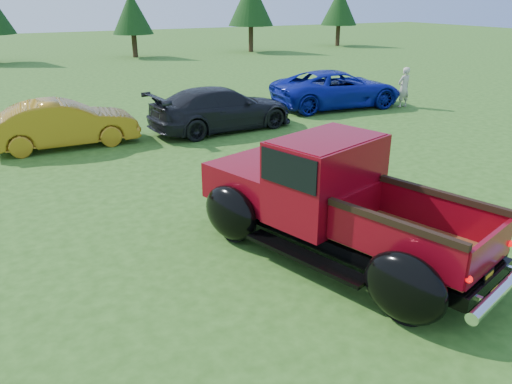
# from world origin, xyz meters

# --- Properties ---
(ground) EXTENTS (120.00, 120.00, 0.00)m
(ground) POSITION_xyz_m (0.00, 0.00, 0.00)
(ground) COLOR #2B5217
(ground) RESTS_ON ground
(tree_mid_right) EXTENTS (2.82, 2.82, 4.40)m
(tree_mid_right) POSITION_xyz_m (6.00, 30.00, 2.97)
(tree_mid_right) COLOR #332114
(tree_mid_right) RESTS_ON ground
(tree_east) EXTENTS (3.46, 3.46, 5.40)m
(tree_east) POSITION_xyz_m (15.00, 29.50, 3.66)
(tree_east) COLOR #332114
(tree_east) RESTS_ON ground
(tree_far_east) EXTENTS (3.07, 3.07, 4.80)m
(tree_far_east) POSITION_xyz_m (24.00, 30.50, 3.25)
(tree_far_east) COLOR #332114
(tree_far_east) RESTS_ON ground
(pickup_truck) EXTENTS (3.75, 5.67, 1.98)m
(pickup_truck) POSITION_xyz_m (1.40, -0.12, 0.94)
(pickup_truck) COLOR black
(pickup_truck) RESTS_ON ground
(show_car_yellow) EXTENTS (4.11, 1.46, 1.35)m
(show_car_yellow) POSITION_xyz_m (-1.67, 8.51, 0.68)
(show_car_yellow) COLOR #A77416
(show_car_yellow) RESTS_ON ground
(show_car_grey) EXTENTS (4.96, 2.39, 1.39)m
(show_car_grey) POSITION_xyz_m (3.16, 8.22, 0.70)
(show_car_grey) COLOR black
(show_car_grey) RESTS_ON ground
(show_car_blue) EXTENTS (5.36, 2.89, 1.43)m
(show_car_blue) POSITION_xyz_m (8.62, 9.41, 0.71)
(show_car_blue) COLOR #0D1894
(show_car_blue) RESTS_ON ground
(spectator) EXTENTS (0.58, 0.40, 1.55)m
(spectator) POSITION_xyz_m (10.92, 8.21, 0.77)
(spectator) COLOR #B3AD9B
(spectator) RESTS_ON ground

